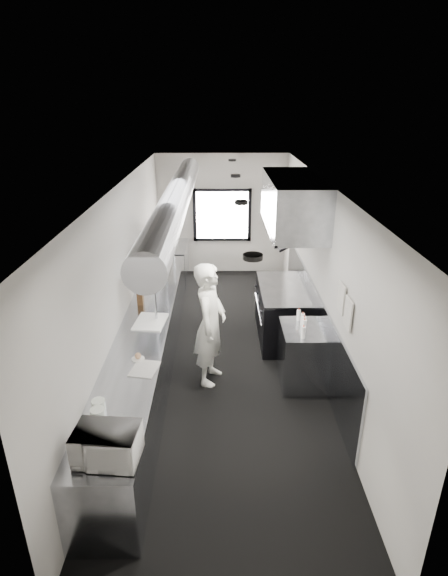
{
  "coord_description": "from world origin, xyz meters",
  "views": [
    {
      "loc": [
        -0.06,
        -6.34,
        3.92
      ],
      "look_at": [
        0.0,
        -0.2,
        1.32
      ],
      "focal_mm": 28.02,
      "sensor_mm": 36.0,
      "label": 1
    }
  ],
  "objects_px": {
    "bottle_station": "(303,356)",
    "deli_tub_b": "(98,413)",
    "squeeze_bottle_a": "(303,332)",
    "plate_stack_d": "(159,227)",
    "far_work_table": "(172,265)",
    "line_cook": "(210,324)",
    "pass_shelf": "(154,249)",
    "cutting_board": "(150,322)",
    "plate_stack_c": "(156,232)",
    "plate_stack_b": "(151,247)",
    "squeeze_bottle_e": "(299,315)",
    "prep_counter": "(147,349)",
    "plate_stack_a": "(146,254)",
    "squeeze_bottle_c": "(304,323)",
    "deli_tub_a": "(98,404)",
    "microwave": "(107,445)",
    "knife_block": "(140,297)",
    "range": "(283,312)",
    "exhaust_hood": "(293,203)",
    "squeeze_bottle_b": "(304,326)",
    "squeeze_bottle_d": "(303,319)",
    "small_plate": "(138,359)"
  },
  "relations": [
    {
      "from": "bottle_station",
      "to": "deli_tub_b",
      "type": "bearing_deg",
      "value": -142.16
    },
    {
      "from": "squeeze_bottle_a",
      "to": "plate_stack_d",
      "type": "bearing_deg",
      "value": 129.94
    },
    {
      "from": "bottle_station",
      "to": "far_work_table",
      "type": "xyz_separation_m",
      "value": [
        -2.3,
        3.9,
        0.0
      ]
    },
    {
      "from": "far_work_table",
      "to": "line_cook",
      "type": "height_order",
      "value": "line_cook"
    },
    {
      "from": "pass_shelf",
      "to": "squeeze_bottle_a",
      "type": "distance_m",
      "value": 3.05
    },
    {
      "from": "pass_shelf",
      "to": "cutting_board",
      "type": "xyz_separation_m",
      "value": [
        0.11,
        -1.48,
        -0.63
      ]
    },
    {
      "from": "bottle_station",
      "to": "plate_stack_c",
      "type": "relative_size",
      "value": 2.39
    },
    {
      "from": "plate_stack_b",
      "to": "squeeze_bottle_e",
      "type": "relative_size",
      "value": 1.78
    },
    {
      "from": "prep_counter",
      "to": "plate_stack_a",
      "type": "xyz_separation_m",
      "value": [
        -0.05,
        0.74,
        1.26
      ]
    },
    {
      "from": "squeeze_bottle_c",
      "to": "pass_shelf",
      "type": "bearing_deg",
      "value": 143.69
    },
    {
      "from": "deli_tub_a",
      "to": "microwave",
      "type": "bearing_deg",
      "value": -69.83
    },
    {
      "from": "deli_tub_b",
      "to": "microwave",
      "type": "bearing_deg",
      "value": -67.59
    },
    {
      "from": "prep_counter",
      "to": "squeeze_bottle_e",
      "type": "relative_size",
      "value": 36.55
    },
    {
      "from": "deli_tub_b",
      "to": "cutting_board",
      "type": "xyz_separation_m",
      "value": [
        0.23,
        2.13,
        -0.04
      ]
    },
    {
      "from": "knife_block",
      "to": "plate_stack_d",
      "type": "distance_m",
      "value": 1.7
    },
    {
      "from": "range",
      "to": "exhaust_hood",
      "type": "bearing_deg",
      "value": -0.0
    },
    {
      "from": "range",
      "to": "squeeze_bottle_b",
      "type": "bearing_deg",
      "value": -87.12
    },
    {
      "from": "exhaust_hood",
      "to": "squeeze_bottle_b",
      "type": "bearing_deg",
      "value": -89.35
    },
    {
      "from": "deli_tub_a",
      "to": "deli_tub_b",
      "type": "xyz_separation_m",
      "value": [
        0.03,
        -0.15,
        0.0
      ]
    },
    {
      "from": "far_work_table",
      "to": "cutting_board",
      "type": "height_order",
      "value": "cutting_board"
    },
    {
      "from": "deli_tub_a",
      "to": "plate_stack_b",
      "type": "distance_m",
      "value": 3.13
    },
    {
      "from": "bottle_station",
      "to": "range",
      "type": "bearing_deg",
      "value": 94.57
    },
    {
      "from": "deli_tub_b",
      "to": "squeeze_bottle_d",
      "type": "height_order",
      "value": "squeeze_bottle_d"
    },
    {
      "from": "range",
      "to": "plate_stack_a",
      "type": "height_order",
      "value": "plate_stack_a"
    },
    {
      "from": "small_plate",
      "to": "squeeze_bottle_c",
      "type": "height_order",
      "value": "squeeze_bottle_c"
    },
    {
      "from": "exhaust_hood",
      "to": "deli_tub_a",
      "type": "bearing_deg",
      "value": -127.64
    },
    {
      "from": "plate_stack_d",
      "to": "squeeze_bottle_d",
      "type": "distance_m",
      "value": 3.34
    },
    {
      "from": "squeeze_bottle_a",
      "to": "range",
      "type": "bearing_deg",
      "value": 91.15
    },
    {
      "from": "bottle_station",
      "to": "prep_counter",
      "type": "bearing_deg",
      "value": 175.03
    },
    {
      "from": "deli_tub_b",
      "to": "cutting_board",
      "type": "relative_size",
      "value": 0.26
    },
    {
      "from": "plate_stack_c",
      "to": "deli_tub_a",
      "type": "bearing_deg",
      "value": -92.47
    },
    {
      "from": "prep_counter",
      "to": "small_plate",
      "type": "xyz_separation_m",
      "value": [
        0.06,
        -1.0,
        0.46
      ]
    },
    {
      "from": "far_work_table",
      "to": "squeeze_bottle_b",
      "type": "height_order",
      "value": "squeeze_bottle_b"
    },
    {
      "from": "squeeze_bottle_c",
      "to": "prep_counter",
      "type": "bearing_deg",
      "value": 174.89
    },
    {
      "from": "plate_stack_b",
      "to": "squeeze_bottle_a",
      "type": "xyz_separation_m",
      "value": [
        2.24,
        -1.54,
        -0.73
      ]
    },
    {
      "from": "range",
      "to": "squeeze_bottle_d",
      "type": "distance_m",
      "value": 1.38
    },
    {
      "from": "squeeze_bottle_b",
      "to": "plate_stack_a",
      "type": "bearing_deg",
      "value": 155.69
    },
    {
      "from": "plate_stack_d",
      "to": "plate_stack_c",
      "type": "bearing_deg",
      "value": -89.74
    },
    {
      "from": "prep_counter",
      "to": "small_plate",
      "type": "height_order",
      "value": "small_plate"
    },
    {
      "from": "exhaust_hood",
      "to": "range",
      "type": "distance_m",
      "value": 1.92
    },
    {
      "from": "pass_shelf",
      "to": "deli_tub_a",
      "type": "height_order",
      "value": "pass_shelf"
    },
    {
      "from": "squeeze_bottle_e",
      "to": "microwave",
      "type": "bearing_deg",
      "value": -128.34
    },
    {
      "from": "squeeze_bottle_a",
      "to": "small_plate",
      "type": "bearing_deg",
      "value": -166.31
    },
    {
      "from": "plate_stack_c",
      "to": "small_plate",
      "type": "bearing_deg",
      "value": -88.15
    },
    {
      "from": "deli_tub_b",
      "to": "squeeze_bottle_e",
      "type": "relative_size",
      "value": 0.91
    },
    {
      "from": "small_plate",
      "to": "knife_block",
      "type": "relative_size",
      "value": 0.73
    },
    {
      "from": "small_plate",
      "to": "squeeze_bottle_d",
      "type": "bearing_deg",
      "value": 22.6
    },
    {
      "from": "prep_counter",
      "to": "bottle_station",
      "type": "relative_size",
      "value": 6.67
    },
    {
      "from": "prep_counter",
      "to": "squeeze_bottle_d",
      "type": "xyz_separation_m",
      "value": [
        2.28,
        -0.08,
        0.54
      ]
    },
    {
      "from": "plate_stack_d",
      "to": "squeeze_bottle_b",
      "type": "distance_m",
      "value": 3.49
    }
  ]
}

